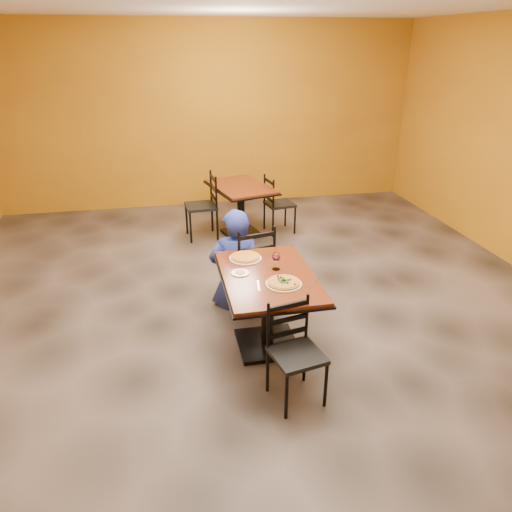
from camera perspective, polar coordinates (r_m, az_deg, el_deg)
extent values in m
cube|color=black|center=(5.01, 0.10, -7.43)|extent=(7.00, 8.00, 0.01)
cube|color=#B27813|center=(8.30, -5.67, 16.30)|extent=(7.00, 0.01, 3.00)
cube|color=maroon|center=(4.23, 1.46, -2.44)|extent=(0.80, 1.20, 0.03)
cube|color=black|center=(4.24, 1.46, -2.74)|extent=(0.83, 1.23, 0.02)
cylinder|color=black|center=(4.40, 1.41, -6.68)|extent=(0.12, 0.12, 0.66)
cube|color=black|center=(4.59, 1.37, -10.43)|extent=(0.55, 0.55, 0.04)
cube|color=maroon|center=(6.92, -1.85, 8.34)|extent=(0.96, 1.22, 0.03)
cube|color=black|center=(6.93, -1.84, 8.15)|extent=(1.00, 1.26, 0.02)
cylinder|color=black|center=(7.03, -1.81, 5.48)|extent=(0.11, 0.11, 0.66)
cube|color=black|center=(7.15, -1.77, 2.81)|extent=(0.60, 0.60, 0.04)
imported|color=navy|center=(5.04, -2.50, -0.23)|extent=(0.58, 0.40, 1.09)
cylinder|color=white|center=(4.06, 3.34, -3.35)|extent=(0.31, 0.31, 0.01)
cylinder|color=maroon|center=(4.05, 3.34, -3.15)|extent=(0.28, 0.28, 0.02)
cylinder|color=white|center=(4.53, -1.28, -0.26)|extent=(0.31, 0.31, 0.01)
cylinder|color=gold|center=(4.52, -1.28, -0.08)|extent=(0.28, 0.28, 0.02)
cylinder|color=white|center=(4.24, -1.91, -2.04)|extent=(0.16, 0.16, 0.01)
cylinder|color=tan|center=(4.24, -1.91, -1.93)|extent=(0.09, 0.09, 0.01)
cube|color=silver|center=(4.03, 0.31, -3.57)|extent=(0.04, 0.19, 0.00)
cube|color=silver|center=(4.10, 6.93, -3.23)|extent=(0.15, 0.17, 0.00)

